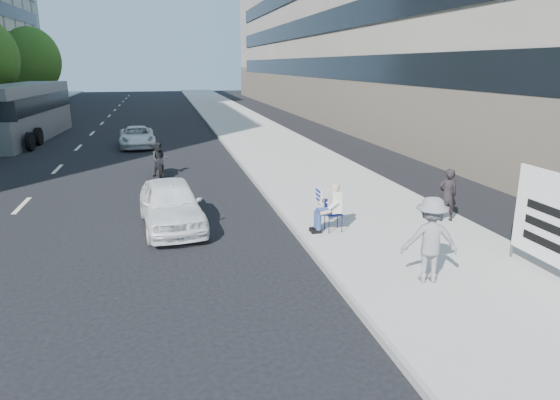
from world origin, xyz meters
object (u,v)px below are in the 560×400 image
object	(u,v)px
white_sedan_near	(171,204)
bus	(23,113)
motorcycle	(160,161)
white_sedan_far	(137,137)
jogger	(430,240)
seated_protester	(329,205)
pedestrian_woman	(447,195)

from	to	relation	value
white_sedan_near	bus	distance (m)	21.00
white_sedan_near	motorcycle	size ratio (longest dim) A/B	1.94
white_sedan_near	white_sedan_far	xyz separation A→B (m)	(-1.53, 14.90, -0.11)
motorcycle	bus	bearing A→B (deg)	121.14
jogger	motorcycle	bearing A→B (deg)	-51.55
motorcycle	bus	world-z (taller)	bus
seated_protester	jogger	world-z (taller)	jogger
jogger	pedestrian_woman	distance (m)	4.39
jogger	white_sedan_near	size ratio (longest dim) A/B	0.45
jogger	pedestrian_woman	size ratio (longest dim) A/B	1.17
jogger	bus	world-z (taller)	bus
seated_protester	pedestrian_woman	distance (m)	3.51
white_sedan_near	bus	bearing A→B (deg)	107.71
white_sedan_far	bus	xyz separation A→B (m)	(-6.71, 4.38, 1.07)
pedestrian_woman	bus	bearing A→B (deg)	-42.40
bus	motorcycle	bearing A→B (deg)	-53.24
white_sedan_far	motorcycle	world-z (taller)	motorcycle
seated_protester	white_sedan_near	size ratio (longest dim) A/B	0.33
jogger	motorcycle	distance (m)	13.20
motorcycle	white_sedan_near	bearing A→B (deg)	-89.03
jogger	white_sedan_far	xyz separation A→B (m)	(-6.56, 20.11, -0.47)
seated_protester	white_sedan_near	bearing A→B (deg)	156.94
seated_protester	white_sedan_far	world-z (taller)	seated_protester
white_sedan_near	white_sedan_far	bearing A→B (deg)	90.44
white_sedan_far	bus	distance (m)	8.09
jogger	white_sedan_near	xyz separation A→B (m)	(-5.03, 5.20, -0.36)
pedestrian_woman	white_sedan_near	distance (m)	7.76
white_sedan_far	bus	bearing A→B (deg)	143.44
white_sedan_near	motorcycle	bearing A→B (deg)	87.03
pedestrian_woman	white_sedan_far	distance (m)	18.88
white_sedan_far	white_sedan_near	bearing A→B (deg)	-87.54
white_sedan_near	bus	world-z (taller)	bus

